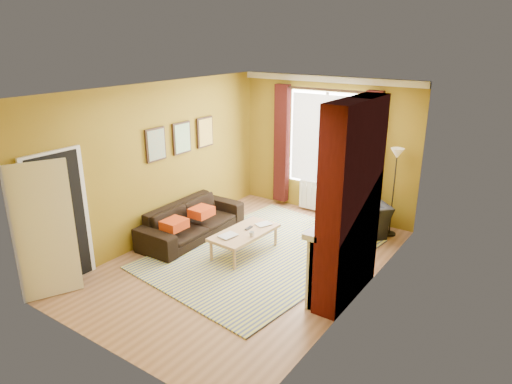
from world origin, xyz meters
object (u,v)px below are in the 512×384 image
armchair (356,220)px  wicker_stool (326,214)px  floor_lamp (396,167)px  coffee_table (244,234)px  sofa (192,221)px

armchair → wicker_stool: 0.77m
floor_lamp → coffee_table: bearing=-129.1°
sofa → armchair: bearing=-56.4°
armchair → floor_lamp: bearing=172.5°
coffee_table → wicker_stool: size_ratio=3.08×
floor_lamp → wicker_stool: bearing=-170.5°
armchair → coffee_table: armchair is taller
sofa → coffee_table: (1.20, -0.01, 0.06)m
coffee_table → wicker_stool: bearing=77.5°
coffee_table → wicker_stool: (0.55, 1.97, -0.17)m
armchair → coffee_table: 2.15m
armchair → floor_lamp: floor_lamp is taller
sofa → floor_lamp: bearing=-55.1°
sofa → floor_lamp: 3.80m
sofa → wicker_stool: size_ratio=5.19×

